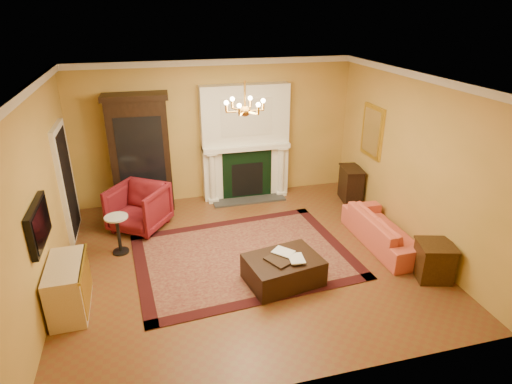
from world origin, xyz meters
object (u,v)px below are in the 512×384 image
object	(u,v)px
wingback_armchair	(138,206)
end_table	(434,262)
console_table	(351,185)
commode	(68,287)
leather_ottoman	(283,270)
coral_sofa	(385,225)
china_cabinet	(141,156)
pedestal_table	(118,232)

from	to	relation	value
wingback_armchair	end_table	size ratio (longest dim) A/B	1.66
console_table	commode	bearing A→B (deg)	-147.06
commode	leather_ottoman	bearing A→B (deg)	-3.63
coral_sofa	leather_ottoman	size ratio (longest dim) A/B	1.75
console_table	coral_sofa	bearing A→B (deg)	-88.45
china_cabinet	end_table	world-z (taller)	china_cabinet
pedestal_table	leather_ottoman	size ratio (longest dim) A/B	0.64
china_cabinet	console_table	bearing A→B (deg)	-6.98
china_cabinet	commode	distance (m)	3.46
end_table	console_table	world-z (taller)	console_table
pedestal_table	commode	xyz separation A→B (m)	(-0.63, -1.41, -0.04)
china_cabinet	wingback_armchair	bearing A→B (deg)	-95.56
china_cabinet	leather_ottoman	xyz separation A→B (m)	(2.00, -3.32, -0.94)
china_cabinet	coral_sofa	xyz separation A→B (m)	(4.14, -2.66, -0.78)
china_cabinet	pedestal_table	bearing A→B (deg)	-102.70
pedestal_table	console_table	size ratio (longest dim) A/B	0.97
wingback_armchair	console_table	xyz separation A→B (m)	(4.53, 0.18, -0.12)
leather_ottoman	end_table	bearing A→B (deg)	-22.05
end_table	leather_ottoman	xyz separation A→B (m)	(-2.33, 0.48, -0.07)
console_table	leather_ottoman	world-z (taller)	console_table
wingback_armchair	console_table	bearing A→B (deg)	36.54
wingback_armchair	coral_sofa	bearing A→B (deg)	12.22
china_cabinet	end_table	distance (m)	5.83
china_cabinet	pedestal_table	distance (m)	1.98
commode	leather_ottoman	distance (m)	3.13
wingback_armchair	console_table	size ratio (longest dim) A/B	1.33
pedestal_table	commode	size ratio (longest dim) A/B	0.71
china_cabinet	end_table	xyz separation A→B (m)	(4.33, -3.80, -0.87)
pedestal_table	coral_sofa	distance (m)	4.71
pedestal_table	console_table	xyz separation A→B (m)	(4.88, 1.02, -0.05)
coral_sofa	commode	bearing A→B (deg)	94.84
commode	end_table	bearing A→B (deg)	-7.62
leather_ottoman	console_table	bearing A→B (deg)	36.70
china_cabinet	wingback_armchair	xyz separation A→B (m)	(-0.14, -0.93, -0.68)
wingback_armchair	end_table	xyz separation A→B (m)	(4.47, -2.87, -0.19)
pedestal_table	commode	world-z (taller)	commode
wingback_armchair	commode	bearing A→B (deg)	-79.36
china_cabinet	leather_ottoman	size ratio (longest dim) A/B	2.09
commode	leather_ottoman	world-z (taller)	commode
commode	wingback_armchair	bearing A→B (deg)	65.27
leather_ottoman	pedestal_table	bearing A→B (deg)	137.83
wingback_armchair	leather_ottoman	bearing A→B (deg)	-13.85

